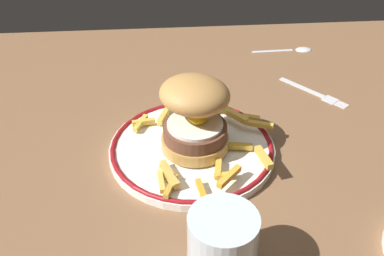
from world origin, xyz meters
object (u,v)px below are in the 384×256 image
at_px(burger, 195,113).
at_px(water_glass, 222,249).
at_px(spoon, 297,49).
at_px(dinner_plate, 192,148).
at_px(fork, 314,92).

height_order(burger, water_glass, burger).
relative_size(water_glass, spoon, 0.64).
bearing_deg(spoon, water_glass, -113.87).
xyz_separation_m(dinner_plate, water_glass, (0.01, -0.22, 0.03)).
height_order(burger, spoon, burger).
distance_m(burger, fork, 0.29).
bearing_deg(fork, dinner_plate, -147.31).
height_order(dinner_plate, spoon, dinner_plate).
distance_m(dinner_plate, water_glass, 0.22).
distance_m(water_glass, fork, 0.44).
relative_size(burger, water_glass, 1.72).
distance_m(fork, spoon, 0.18).
bearing_deg(dinner_plate, burger, 6.00).
xyz_separation_m(water_glass, spoon, (0.25, 0.55, -0.03)).
relative_size(dinner_plate, spoon, 1.90).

